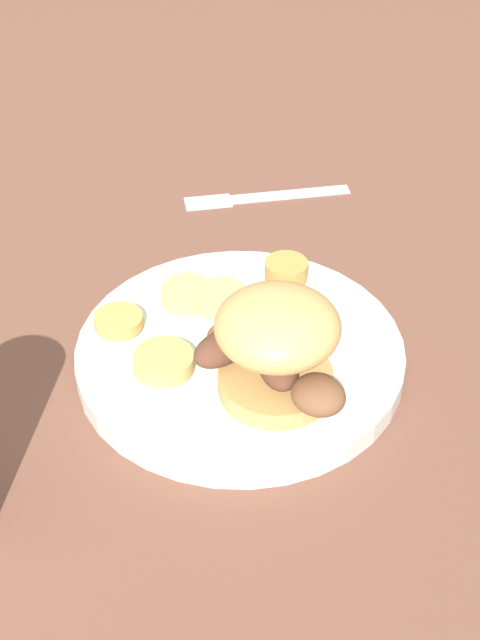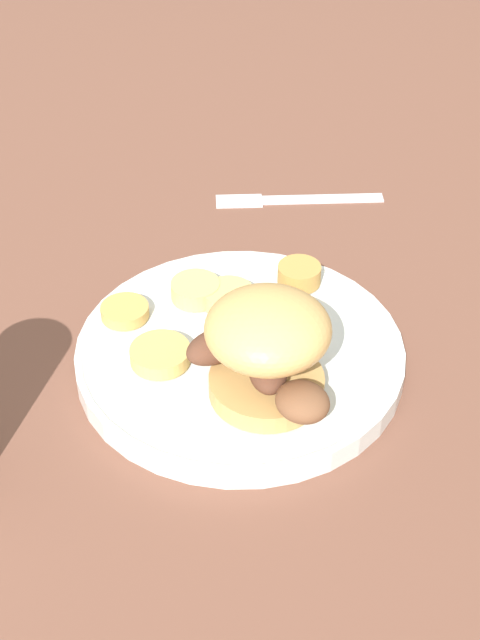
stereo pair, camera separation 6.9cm
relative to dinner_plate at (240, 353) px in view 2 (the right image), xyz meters
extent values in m
plane|color=brown|center=(0.00, 0.00, -0.01)|extent=(4.00, 4.00, 0.00)
cylinder|color=silver|center=(0.00, 0.00, 0.00)|extent=(0.26, 0.26, 0.02)
torus|color=silver|center=(0.00, 0.00, 0.01)|extent=(0.26, 0.26, 0.01)
cylinder|color=tan|center=(0.05, -0.02, 0.02)|extent=(0.09, 0.09, 0.02)
ellipsoid|color=brown|center=(0.10, -0.03, 0.04)|extent=(0.04, 0.04, 0.02)
ellipsoid|color=#563323|center=(0.06, -0.02, 0.04)|extent=(0.05, 0.05, 0.02)
ellipsoid|color=brown|center=(0.01, -0.02, 0.04)|extent=(0.05, 0.05, 0.01)
ellipsoid|color=#563323|center=(0.01, -0.04, 0.04)|extent=(0.03, 0.05, 0.02)
ellipsoid|color=tan|center=(0.05, -0.02, 0.07)|extent=(0.09, 0.09, 0.05)
cylinder|color=#DBB766|center=(-0.05, 0.03, 0.02)|extent=(0.04, 0.04, 0.01)
cylinder|color=tan|center=(-0.09, -0.05, 0.01)|extent=(0.04, 0.04, 0.01)
cylinder|color=#DBB766|center=(-0.07, 0.01, 0.02)|extent=(0.04, 0.04, 0.02)
cylinder|color=tan|center=(-0.01, 0.05, 0.01)|extent=(0.04, 0.04, 0.01)
cylinder|color=#BC8942|center=(-0.03, 0.09, 0.02)|extent=(0.04, 0.04, 0.02)
cylinder|color=tan|center=(-0.03, -0.06, 0.02)|extent=(0.05, 0.05, 0.01)
cube|color=silver|center=(-0.13, 0.23, -0.01)|extent=(0.09, 0.11, 0.00)
cube|color=silver|center=(-0.19, 0.16, -0.01)|extent=(0.05, 0.05, 0.00)
camera|label=1|loc=(0.36, -0.40, 0.47)|focal=50.00mm
camera|label=2|loc=(0.40, -0.35, 0.47)|focal=50.00mm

